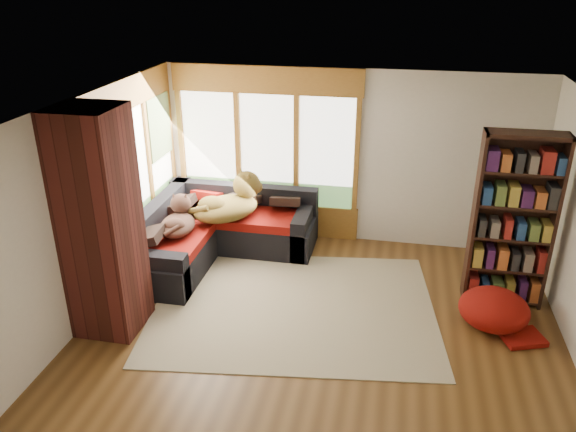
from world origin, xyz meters
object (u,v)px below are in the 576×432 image
at_px(sectional_sofa, 206,231).
at_px(dog_tan, 231,201).
at_px(pouf, 494,308).
at_px(dog_brindle, 178,220).
at_px(area_rug, 294,306).
at_px(bookshelf, 513,222).
at_px(brick_chimney, 101,224).

xyz_separation_m(sectional_sofa, dog_tan, (0.41, -0.03, 0.52)).
distance_m(pouf, dog_brindle, 4.17).
bearing_deg(area_rug, pouf, 1.82).
xyz_separation_m(bookshelf, dog_brindle, (-4.26, 0.00, -0.35)).
bearing_deg(dog_brindle, pouf, -106.82).
height_order(sectional_sofa, pouf, sectional_sofa).
bearing_deg(dog_tan, brick_chimney, -159.13).
bearing_deg(pouf, bookshelf, 74.49).
bearing_deg(brick_chimney, area_rug, 21.04).
relative_size(brick_chimney, dog_tan, 2.28).
relative_size(area_rug, dog_brindle, 4.34).
distance_m(area_rug, dog_brindle, 1.99).
relative_size(area_rug, dog_tan, 3.02).
bearing_deg(area_rug, dog_tan, 132.84).
height_order(bookshelf, dog_tan, bookshelf).
bearing_deg(pouf, area_rug, -178.18).
distance_m(area_rug, pouf, 2.38).
distance_m(brick_chimney, area_rug, 2.51).
height_order(area_rug, bookshelf, bookshelf).
height_order(brick_chimney, area_rug, brick_chimney).
distance_m(brick_chimney, dog_tan, 2.24).
distance_m(brick_chimney, sectional_sofa, 2.32).
bearing_deg(sectional_sofa, pouf, -21.79).
relative_size(dog_tan, dog_brindle, 1.44).
xyz_separation_m(pouf, dog_brindle, (-4.09, 0.60, 0.51)).
bearing_deg(sectional_sofa, area_rug, -44.02).
distance_m(bookshelf, pouf, 1.06).
height_order(bookshelf, pouf, bookshelf).
bearing_deg(brick_chimney, dog_brindle, 78.92).
xyz_separation_m(brick_chimney, bookshelf, (4.54, 1.45, -0.21)).
distance_m(sectional_sofa, dog_tan, 0.66).
distance_m(brick_chimney, dog_brindle, 1.58).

